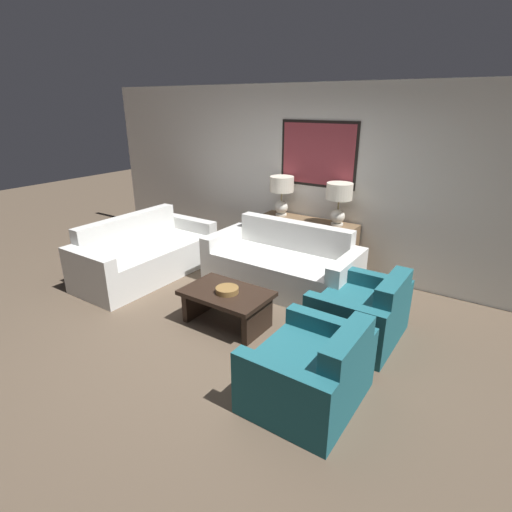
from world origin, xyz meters
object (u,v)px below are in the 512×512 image
object	(u,v)px
table_lamp_right	(339,197)
armchair_near_back_wall	(361,314)
coffee_table	(227,301)
armchair_near_camera	(311,373)
table_lamp_left	(282,190)
decorative_bowl	(227,290)
console_table	(307,245)
couch_by_side	(146,256)
couch_by_back_wall	(282,266)

from	to	relation	value
table_lamp_right	armchair_near_back_wall	size ratio (longest dim) A/B	0.59
coffee_table	armchair_near_back_wall	distance (m)	1.49
armchair_near_back_wall	armchair_near_camera	xyz separation A→B (m)	(0.00, -1.20, 0.00)
table_lamp_left	decorative_bowl	distance (m)	2.15
coffee_table	console_table	bearing A→B (deg)	89.90
table_lamp_right	armchair_near_back_wall	world-z (taller)	table_lamp_right
armchair_near_back_wall	coffee_table	bearing A→B (deg)	-156.28
couch_by_side	decorative_bowl	world-z (taller)	couch_by_side
console_table	armchair_near_back_wall	size ratio (longest dim) A/B	1.48
console_table	armchair_near_back_wall	bearing A→B (deg)	-44.80
table_lamp_left	decorative_bowl	bearing A→B (deg)	-76.22
table_lamp_left	decorative_bowl	xyz separation A→B (m)	(0.48, -1.97, -0.73)
table_lamp_left	armchair_near_camera	bearing A→B (deg)	-54.51
table_lamp_left	armchair_near_back_wall	xyz separation A→B (m)	(1.81, -1.35, -0.90)
table_lamp_left	armchair_near_camera	world-z (taller)	table_lamp_left
table_lamp_left	couch_by_side	xyz separation A→B (m)	(-1.40, -1.50, -0.88)
decorative_bowl	armchair_near_back_wall	size ratio (longest dim) A/B	0.26
decorative_bowl	armchair_near_camera	bearing A→B (deg)	-23.46
console_table	coffee_table	size ratio (longest dim) A/B	1.51
couch_by_back_wall	table_lamp_left	bearing A→B (deg)	122.40
coffee_table	decorative_bowl	xyz separation A→B (m)	(0.03, -0.02, 0.15)
couch_by_back_wall	console_table	bearing A→B (deg)	90.00
table_lamp_right	couch_by_back_wall	size ratio (longest dim) A/B	0.28
console_table	couch_by_side	xyz separation A→B (m)	(-1.86, -1.50, -0.10)
armchair_near_back_wall	armchair_near_camera	size ratio (longest dim) A/B	1.00
console_table	couch_by_back_wall	size ratio (longest dim) A/B	0.71
couch_by_back_wall	armchair_near_back_wall	size ratio (longest dim) A/B	2.08
table_lamp_left	couch_by_back_wall	world-z (taller)	table_lamp_left
console_table	table_lamp_left	world-z (taller)	table_lamp_left
armchair_near_camera	decorative_bowl	bearing A→B (deg)	156.54
couch_by_back_wall	decorative_bowl	distance (m)	1.26
decorative_bowl	couch_by_back_wall	bearing A→B (deg)	91.20
console_table	couch_by_back_wall	bearing A→B (deg)	-90.00
coffee_table	decorative_bowl	distance (m)	0.15
table_lamp_right	coffee_table	world-z (taller)	table_lamp_right
console_table	couch_by_back_wall	distance (m)	0.72
armchair_near_camera	couch_by_side	bearing A→B (deg)	161.95
coffee_table	decorative_bowl	bearing A→B (deg)	-34.36
console_table	table_lamp_right	distance (m)	0.91
decorative_bowl	table_lamp_left	bearing A→B (deg)	103.78
table_lamp_left	coffee_table	world-z (taller)	table_lamp_left
table_lamp_right	table_lamp_left	bearing A→B (deg)	180.00
console_table	decorative_bowl	world-z (taller)	console_table
coffee_table	armchair_near_back_wall	size ratio (longest dim) A/B	0.98
console_table	table_lamp_left	distance (m)	0.91
table_lamp_right	coffee_table	xyz separation A→B (m)	(-0.46, -1.95, -0.88)
table_lamp_left	couch_by_back_wall	bearing A→B (deg)	-57.60
armchair_near_back_wall	armchair_near_camera	distance (m)	1.20
table_lamp_right	couch_by_back_wall	xyz separation A→B (m)	(-0.46, -0.72, -0.88)
table_lamp_right	armchair_near_back_wall	xyz separation A→B (m)	(0.90, -1.35, -0.90)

